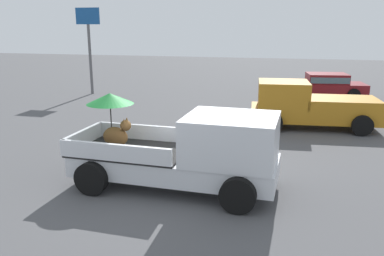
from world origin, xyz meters
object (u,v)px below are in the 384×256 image
motel_sign (89,34)px  pickup_truck_main (190,151)px  parked_sedan_near (325,84)px  pickup_truck_red (308,105)px

motel_sign → pickup_truck_main: bearing=-53.7°
parked_sedan_near → motel_sign: bearing=0.6°
pickup_truck_main → parked_sedan_near: 14.59m
parked_sedan_near → motel_sign: size_ratio=0.93×
pickup_truck_red → parked_sedan_near: bearing=-104.2°
pickup_truck_red → parked_sedan_near: size_ratio=1.10×
pickup_truck_red → pickup_truck_main: bearing=61.5°
pickup_truck_red → motel_sign: (-11.93, 5.18, 2.54)m
pickup_truck_main → pickup_truck_red: bearing=68.7°
pickup_truck_main → pickup_truck_red: (3.04, 6.91, -0.09)m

